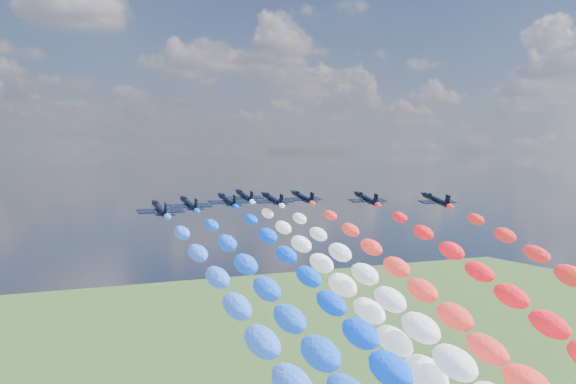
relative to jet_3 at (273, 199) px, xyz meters
name	(u,v)px	position (x,y,z in m)	size (l,w,h in m)	color
jet_0	(160,209)	(-30.54, -15.87, 0.00)	(8.82, 11.83, 2.61)	black
jet_1	(189,204)	(-21.45, -5.60, 0.00)	(8.82, 11.83, 2.61)	black
jet_2	(227,200)	(-10.26, 1.67, 0.00)	(8.82, 11.83, 2.61)	black
trail_2	(374,369)	(-10.26, -58.76, -21.56)	(6.27, 117.35, 47.26)	#0540F1
jet_3	(273,199)	(0.00, 0.00, 0.00)	(8.82, 11.83, 2.61)	black
trail_3	(437,363)	(0.00, -60.43, -21.56)	(6.27, 117.35, 47.26)	white
jet_4	(245,196)	(-0.81, 14.58, 0.00)	(8.82, 11.83, 2.61)	black
trail_4	(381,341)	(-0.81, -45.86, -21.56)	(6.27, 117.35, 47.26)	white
jet_5	(303,197)	(9.65, 4.05, 0.00)	(8.82, 11.83, 2.61)	black
trail_5	(470,349)	(9.65, -56.39, -21.56)	(6.27, 117.35, 47.26)	red
jet_6	(366,199)	(20.39, -6.95, 0.00)	(8.82, 11.83, 2.61)	black
trail_6	(571,358)	(20.39, -67.39, -21.56)	(6.27, 117.35, 47.26)	red
jet_7	(436,200)	(32.03, -17.52, 0.00)	(8.82, 11.83, 2.61)	black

